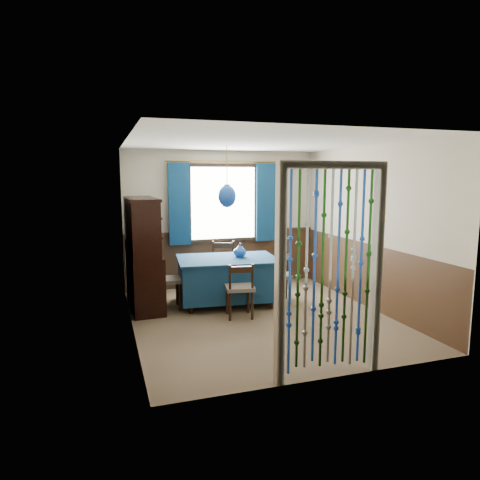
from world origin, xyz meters
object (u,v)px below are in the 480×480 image
object	(u,v)px
chair_near	(240,288)
vase_sideboard	(144,244)
chair_left	(166,280)
bowl_shelf	(148,234)
chair_far	(223,266)
dining_table	(227,277)
pendant_lamp	(227,196)
vase_table	(240,251)
sideboard	(143,270)
chair_right	(281,275)

from	to	relation	value
chair_near	vase_sideboard	xyz separation A→B (m)	(-1.21, 1.32, 0.51)
chair_left	bowl_shelf	distance (m)	0.80
chair_far	chair_left	distance (m)	1.30
dining_table	chair_near	distance (m)	0.71
chair_far	pendant_lamp	size ratio (longest dim) A/B	0.94
chair_far	dining_table	bearing A→B (deg)	99.17
chair_far	vase_table	world-z (taller)	vase_table
chair_far	vase_table	size ratio (longest dim) A/B	4.46
dining_table	vase_table	distance (m)	0.47
dining_table	sideboard	size ratio (longest dim) A/B	0.97
chair_far	vase_table	xyz separation A→B (m)	(0.09, -0.70, 0.38)
chair_far	chair_right	xyz separation A→B (m)	(0.74, -0.87, -0.04)
vase_sideboard	bowl_shelf	bearing A→B (deg)	-90.00
chair_right	bowl_shelf	size ratio (longest dim) A/B	4.20
chair_left	chair_right	bearing A→B (deg)	87.27
chair_far	bowl_shelf	bearing A→B (deg)	50.19
dining_table	chair_left	distance (m)	0.98
chair_far	vase_sideboard	world-z (taller)	vase_sideboard
sideboard	vase_table	xyz separation A→B (m)	(1.51, -0.23, 0.25)
chair_right	pendant_lamp	xyz separation A→B (m)	(-0.87, 0.14, 1.30)
pendant_lamp	vase_table	size ratio (longest dim) A/B	4.74
dining_table	chair_near	size ratio (longest dim) A/B	2.05
vase_sideboard	chair_right	bearing A→B (deg)	-19.61
sideboard	pendant_lamp	world-z (taller)	pendant_lamp
sideboard	vase_sideboard	distance (m)	0.50
sideboard	pendant_lamp	bearing A→B (deg)	-13.00
bowl_shelf	chair_far	bearing A→B (deg)	30.77
pendant_lamp	vase_table	bearing A→B (deg)	7.93
chair_near	sideboard	bearing A→B (deg)	151.42
chair_right	bowl_shelf	bearing A→B (deg)	101.94
dining_table	vase_sideboard	size ratio (longest dim) A/B	9.60
sideboard	chair_right	bearing A→B (deg)	-12.15
chair_near	chair_left	distance (m)	1.21
chair_right	sideboard	bearing A→B (deg)	93.17
bowl_shelf	chair_left	bearing A→B (deg)	25.99
dining_table	bowl_shelf	xyz separation A→B (m)	(-1.23, -0.08, 0.76)
dining_table	chair_far	bearing A→B (deg)	85.91
chair_near	sideboard	xyz separation A→B (m)	(-1.27, 0.96, 0.16)
pendant_lamp	chair_left	bearing A→B (deg)	177.42
sideboard	vase_table	bearing A→B (deg)	-10.25
dining_table	sideboard	distance (m)	1.32
pendant_lamp	bowl_shelf	world-z (taller)	pendant_lamp
chair_right	pendant_lamp	bearing A→B (deg)	94.43
chair_far	chair_right	world-z (taller)	chair_far
chair_right	pendant_lamp	size ratio (longest dim) A/B	0.85
bowl_shelf	vase_table	bearing A→B (deg)	4.37
chair_left	chair_right	size ratio (longest dim) A/B	1.04
vase_table	chair_right	bearing A→B (deg)	-14.70
chair_far	vase_sideboard	bearing A→B (deg)	24.56
chair_near	chair_left	bearing A→B (deg)	150.41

